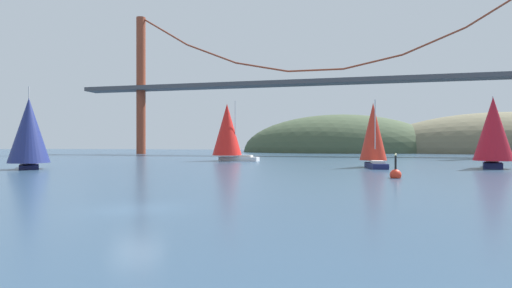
# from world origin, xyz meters

# --- Properties ---
(ground_plane) EXTENTS (360.00, 360.00, 0.00)m
(ground_plane) POSITION_xyz_m (0.00, 0.00, 0.00)
(ground_plane) COLOR #2D4760
(headland_right) EXTENTS (87.39, 44.00, 27.83)m
(headland_right) POSITION_xyz_m (60.00, 135.00, 0.00)
(headland_right) COLOR #6B664C
(headland_right) RESTS_ON ground_plane
(headland_center) EXTENTS (72.46, 44.00, 27.88)m
(headland_center) POSITION_xyz_m (5.00, 135.00, 0.00)
(headland_center) COLOR #425138
(headland_center) RESTS_ON ground_plane
(suspension_bridge) EXTENTS (143.51, 6.00, 42.55)m
(suspension_bridge) POSITION_xyz_m (0.00, 95.00, 20.81)
(suspension_bridge) COLOR brown
(suspension_bridge) RESTS_ON ground_plane
(sailboat_red_spinnaker) EXTENTS (9.39, 6.12, 11.41)m
(sailboat_red_spinnaker) POSITION_xyz_m (-12.85, 55.22, 5.79)
(sailboat_red_spinnaker) COLOR white
(sailboat_red_spinnaker) RESTS_ON ground_plane
(sailboat_scarlet_sail) EXTENTS (4.24, 7.60, 9.38)m
(sailboat_scarlet_sail) POSITION_xyz_m (13.35, 40.57, 4.64)
(sailboat_scarlet_sail) COLOR #191E4C
(sailboat_scarlet_sail) RESTS_ON ground_plane
(sailboat_navy_sail) EXTENTS (8.50, 8.81, 10.93)m
(sailboat_navy_sail) POSITION_xyz_m (-30.26, 25.31, 4.83)
(sailboat_navy_sail) COLOR #191E4C
(sailboat_navy_sail) RESTS_ON ground_plane
(sailboat_crimson_sail) EXTENTS (5.94, 8.88, 9.77)m
(sailboat_crimson_sail) POSITION_xyz_m (28.74, 41.31, 5.00)
(sailboat_crimson_sail) COLOR #191E4C
(sailboat_crimson_sail) RESTS_ON ground_plane
(channel_buoy) EXTENTS (1.10, 1.10, 2.64)m
(channel_buoy) POSITION_xyz_m (14.70, 22.76, 0.37)
(channel_buoy) COLOR red
(channel_buoy) RESTS_ON ground_plane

